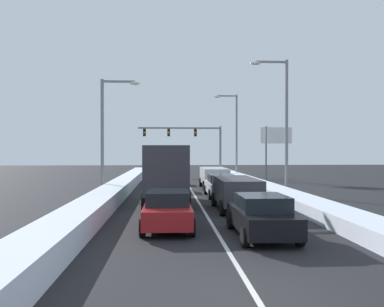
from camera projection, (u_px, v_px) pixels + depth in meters
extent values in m
plane|color=black|center=(197.00, 199.00, 25.73)|extent=(120.00, 120.00, 0.00)
cube|color=silver|center=(193.00, 192.00, 30.02)|extent=(0.14, 47.26, 0.01)
cube|color=silver|center=(263.00, 187.00, 30.34)|extent=(1.79, 47.26, 0.64)
cube|color=silver|center=(121.00, 187.00, 29.70)|extent=(1.54, 47.26, 0.86)
cube|color=black|center=(261.00, 219.00, 14.56)|extent=(1.82, 4.50, 0.70)
cube|color=black|center=(262.00, 203.00, 14.41)|extent=(1.64, 2.20, 0.55)
cube|color=red|center=(256.00, 228.00, 12.32)|extent=(0.24, 0.08, 0.14)
cube|color=red|center=(300.00, 227.00, 12.40)|extent=(0.24, 0.08, 0.14)
cylinder|color=black|center=(230.00, 220.00, 16.05)|extent=(0.22, 0.66, 0.66)
cylinder|color=black|center=(274.00, 220.00, 16.16)|extent=(0.22, 0.66, 0.66)
cylinder|color=black|center=(245.00, 237.00, 12.96)|extent=(0.22, 0.66, 0.66)
cylinder|color=black|center=(300.00, 236.00, 13.07)|extent=(0.22, 0.66, 0.66)
cube|color=#38383D|center=(236.00, 190.00, 20.95)|extent=(1.95, 4.90, 1.25)
cube|color=black|center=(245.00, 189.00, 18.55)|extent=(1.56, 0.06, 0.55)
cube|color=red|center=(228.00, 197.00, 18.51)|extent=(0.20, 0.08, 0.28)
cube|color=red|center=(262.00, 197.00, 18.61)|extent=(0.20, 0.08, 0.28)
cylinder|color=black|center=(214.00, 199.00, 22.60)|extent=(0.25, 0.74, 0.74)
cylinder|color=black|center=(248.00, 199.00, 22.71)|extent=(0.25, 0.74, 0.74)
cylinder|color=black|center=(222.00, 208.00, 19.20)|extent=(0.25, 0.74, 0.74)
cylinder|color=black|center=(262.00, 208.00, 19.32)|extent=(0.25, 0.74, 0.74)
cube|color=silver|center=(221.00, 187.00, 27.05)|extent=(1.82, 4.50, 0.70)
cube|color=black|center=(221.00, 178.00, 26.89)|extent=(1.64, 2.20, 0.55)
cube|color=red|center=(215.00, 189.00, 24.81)|extent=(0.24, 0.08, 0.14)
cube|color=red|center=(237.00, 189.00, 24.89)|extent=(0.24, 0.08, 0.14)
cylinder|color=black|center=(206.00, 190.00, 28.54)|extent=(0.22, 0.66, 0.66)
cylinder|color=black|center=(231.00, 190.00, 28.65)|extent=(0.22, 0.66, 0.66)
cylinder|color=black|center=(210.00, 194.00, 25.45)|extent=(0.22, 0.66, 0.66)
cylinder|color=black|center=(238.00, 194.00, 25.56)|extent=(0.22, 0.66, 0.66)
cube|color=#B7BABF|center=(214.00, 176.00, 33.12)|extent=(1.95, 4.90, 1.25)
cube|color=black|center=(218.00, 174.00, 30.71)|extent=(1.56, 0.06, 0.55)
cube|color=red|center=(207.00, 179.00, 30.67)|extent=(0.20, 0.08, 0.28)
cube|color=red|center=(228.00, 179.00, 30.77)|extent=(0.20, 0.08, 0.28)
cylinder|color=black|center=(201.00, 182.00, 34.76)|extent=(0.25, 0.74, 0.74)
cylinder|color=black|center=(223.00, 182.00, 34.88)|extent=(0.25, 0.74, 0.74)
cylinder|color=black|center=(204.00, 186.00, 31.37)|extent=(0.25, 0.74, 0.74)
cylinder|color=black|center=(229.00, 186.00, 31.48)|extent=(0.25, 0.74, 0.74)
cube|color=maroon|center=(167.00, 213.00, 16.06)|extent=(1.82, 4.50, 0.70)
cube|color=black|center=(167.00, 198.00, 15.91)|extent=(1.64, 2.20, 0.55)
cube|color=red|center=(147.00, 219.00, 13.82)|extent=(0.24, 0.08, 0.14)
cube|color=red|center=(187.00, 219.00, 13.91)|extent=(0.24, 0.08, 0.14)
cylinder|color=black|center=(147.00, 214.00, 17.56)|extent=(0.22, 0.66, 0.66)
cylinder|color=black|center=(188.00, 214.00, 17.67)|extent=(0.22, 0.66, 0.66)
cylinder|color=black|center=(142.00, 228.00, 14.46)|extent=(0.22, 0.66, 0.66)
cylinder|color=black|center=(192.00, 227.00, 14.57)|extent=(0.22, 0.66, 0.66)
cube|color=#1E5633|center=(166.00, 174.00, 25.96)|extent=(2.35, 2.20, 2.00)
cube|color=#333338|center=(166.00, 169.00, 22.36)|extent=(2.35, 5.00, 2.60)
cylinder|color=black|center=(149.00, 191.00, 26.20)|extent=(0.28, 0.92, 0.92)
cylinder|color=black|center=(184.00, 191.00, 26.33)|extent=(0.28, 0.92, 0.92)
cylinder|color=black|center=(144.00, 202.00, 20.81)|extent=(0.28, 0.92, 0.92)
cylinder|color=black|center=(188.00, 201.00, 20.94)|extent=(0.28, 0.92, 0.92)
cube|color=slate|center=(167.00, 182.00, 31.43)|extent=(1.82, 4.50, 0.70)
cube|color=black|center=(167.00, 175.00, 31.28)|extent=(1.64, 2.20, 0.55)
cube|color=red|center=(157.00, 183.00, 29.19)|extent=(0.24, 0.08, 0.14)
cube|color=red|center=(176.00, 183.00, 29.28)|extent=(0.24, 0.08, 0.14)
cylinder|color=black|center=(156.00, 184.00, 32.93)|extent=(0.22, 0.66, 0.66)
cylinder|color=black|center=(177.00, 184.00, 33.04)|extent=(0.22, 0.66, 0.66)
cylinder|color=black|center=(154.00, 188.00, 29.83)|extent=(0.22, 0.66, 0.66)
cylinder|color=black|center=(179.00, 188.00, 29.94)|extent=(0.22, 0.66, 0.66)
cube|color=maroon|center=(168.00, 177.00, 37.62)|extent=(1.82, 4.50, 0.70)
cube|color=black|center=(168.00, 171.00, 37.46)|extent=(1.64, 2.20, 0.55)
cube|color=red|center=(160.00, 177.00, 35.38)|extent=(0.24, 0.08, 0.14)
cube|color=red|center=(175.00, 177.00, 35.46)|extent=(0.24, 0.08, 0.14)
cylinder|color=black|center=(158.00, 179.00, 39.11)|extent=(0.22, 0.66, 0.66)
cylinder|color=black|center=(177.00, 179.00, 39.22)|extent=(0.22, 0.66, 0.66)
cylinder|color=black|center=(158.00, 182.00, 36.02)|extent=(0.22, 0.66, 0.66)
cylinder|color=black|center=(178.00, 181.00, 36.13)|extent=(0.22, 0.66, 0.66)
cylinder|color=slate|center=(220.00, 150.00, 51.74)|extent=(0.28, 0.28, 6.20)
cube|color=slate|center=(179.00, 128.00, 51.40)|extent=(10.46, 0.20, 0.20)
cube|color=black|center=(195.00, 133.00, 51.53)|extent=(0.34, 0.34, 0.95)
sphere|color=#4C0A0A|center=(195.00, 130.00, 51.34)|extent=(0.22, 0.22, 0.22)
sphere|color=#F2AD14|center=(195.00, 133.00, 51.34)|extent=(0.22, 0.22, 0.22)
sphere|color=#0C3819|center=(195.00, 135.00, 51.34)|extent=(0.22, 0.22, 0.22)
cube|color=black|center=(169.00, 133.00, 51.32)|extent=(0.34, 0.34, 0.95)
sphere|color=#4C0A0A|center=(169.00, 130.00, 51.13)|extent=(0.22, 0.22, 0.22)
sphere|color=#F2AD14|center=(169.00, 132.00, 51.13)|extent=(0.22, 0.22, 0.22)
sphere|color=#0C3819|center=(169.00, 135.00, 51.14)|extent=(0.22, 0.22, 0.22)
cube|color=black|center=(144.00, 132.00, 51.13)|extent=(0.34, 0.34, 0.95)
sphere|color=#4C0A0A|center=(144.00, 130.00, 50.95)|extent=(0.22, 0.22, 0.22)
sphere|color=#F2AD14|center=(144.00, 132.00, 50.95)|extent=(0.22, 0.22, 0.22)
sphere|color=#0C3819|center=(144.00, 135.00, 50.95)|extent=(0.22, 0.22, 0.22)
cylinder|color=gray|center=(287.00, 127.00, 28.24)|extent=(0.22, 0.22, 9.41)
cube|color=gray|center=(271.00, 62.00, 28.13)|extent=(2.20, 0.14, 0.14)
ellipsoid|color=#EAE5C6|center=(255.00, 63.00, 28.07)|extent=(0.70, 0.36, 0.24)
cylinder|color=gray|center=(237.00, 136.00, 45.35)|extent=(0.22, 0.22, 9.36)
cube|color=gray|center=(227.00, 96.00, 45.25)|extent=(2.20, 0.14, 0.14)
ellipsoid|color=#EAE5C6|center=(217.00, 97.00, 45.19)|extent=(0.70, 0.36, 0.24)
cylinder|color=gray|center=(102.00, 138.00, 27.32)|extent=(0.22, 0.22, 7.92)
cube|color=gray|center=(119.00, 82.00, 27.36)|extent=(2.20, 0.14, 0.14)
ellipsoid|color=#EAE5C6|center=(135.00, 83.00, 27.43)|extent=(0.70, 0.36, 0.24)
cylinder|color=#59595B|center=(266.00, 154.00, 40.27)|extent=(0.16, 0.16, 5.50)
cylinder|color=#59595B|center=(286.00, 154.00, 40.39)|extent=(0.16, 0.16, 5.50)
cube|color=white|center=(276.00, 135.00, 40.32)|extent=(3.20, 0.12, 1.60)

